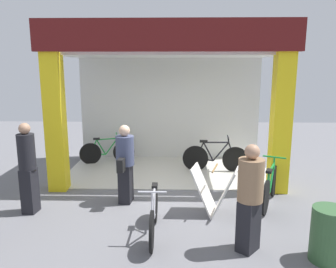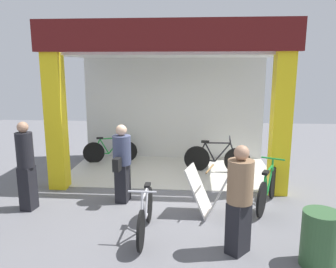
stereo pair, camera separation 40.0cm
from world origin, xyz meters
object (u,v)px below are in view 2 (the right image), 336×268
(pedestrian_1, at_px, (240,198))
(trash_bin, at_px, (320,239))
(bicycle_inside_1, at_px, (110,151))
(sandwich_board_sign, at_px, (209,192))
(bicycle_parked_0, at_px, (268,189))
(pedestrian_0, at_px, (122,162))
(bicycle_parked_1, at_px, (145,214))
(bicycle_inside_0, at_px, (217,158))
(pedestrian_3, at_px, (26,165))

(pedestrian_1, distance_m, trash_bin, 1.21)
(bicycle_inside_1, bearing_deg, pedestrian_1, -55.98)
(sandwich_board_sign, distance_m, trash_bin, 2.10)
(bicycle_inside_1, xyz_separation_m, bicycle_parked_0, (3.86, -2.82, 0.03))
(pedestrian_0, relative_size, pedestrian_1, 0.97)
(bicycle_parked_1, relative_size, pedestrian_1, 0.97)
(bicycle_parked_0, bearing_deg, bicycle_inside_0, 111.90)
(bicycle_inside_0, distance_m, bicycle_parked_1, 3.69)
(bicycle_inside_0, relative_size, sandwich_board_sign, 1.81)
(pedestrian_3, bearing_deg, pedestrian_1, -18.00)
(pedestrian_0, bearing_deg, trash_bin, -32.28)
(bicycle_inside_1, height_order, pedestrian_0, pedestrian_0)
(pedestrian_3, distance_m, trash_bin, 5.19)
(trash_bin, bearing_deg, bicycle_parked_0, 98.22)
(bicycle_parked_1, distance_m, sandwich_board_sign, 1.36)
(bicycle_parked_1, distance_m, pedestrian_0, 1.56)
(bicycle_parked_0, distance_m, pedestrian_3, 4.71)
(pedestrian_1, bearing_deg, bicycle_parked_0, 65.06)
(pedestrian_3, bearing_deg, sandwich_board_sign, 0.07)
(bicycle_parked_0, xyz_separation_m, pedestrian_1, (-0.80, -1.72, 0.49))
(bicycle_inside_0, xyz_separation_m, bicycle_parked_1, (-1.39, -3.42, -0.03))
(pedestrian_0, height_order, pedestrian_3, pedestrian_3)
(bicycle_inside_0, xyz_separation_m, trash_bin, (1.15, -4.11, 0.02))
(bicycle_parked_0, height_order, sandwich_board_sign, bicycle_parked_0)
(trash_bin, bearing_deg, bicycle_inside_1, 130.88)
(pedestrian_0, bearing_deg, bicycle_parked_0, -0.95)
(bicycle_parked_0, relative_size, pedestrian_3, 0.90)
(bicycle_parked_1, bearing_deg, pedestrian_0, 116.51)
(bicycle_parked_1, distance_m, trash_bin, 2.63)
(bicycle_inside_0, height_order, pedestrian_1, pedestrian_1)
(bicycle_inside_1, height_order, pedestrian_1, pedestrian_1)
(bicycle_parked_1, xyz_separation_m, pedestrian_0, (-0.66, 1.33, 0.48))
(pedestrian_1, bearing_deg, trash_bin, -13.14)
(bicycle_inside_0, height_order, pedestrian_0, pedestrian_0)
(bicycle_parked_0, relative_size, bicycle_parked_1, 0.97)
(bicycle_parked_1, bearing_deg, sandwich_board_sign, 37.29)
(bicycle_parked_0, distance_m, sandwich_board_sign, 1.26)
(sandwich_board_sign, relative_size, pedestrian_1, 0.57)
(bicycle_parked_1, relative_size, pedestrian_3, 0.92)
(bicycle_inside_0, height_order, pedestrian_3, pedestrian_3)
(pedestrian_3, bearing_deg, bicycle_parked_1, -18.73)
(bicycle_inside_0, relative_size, trash_bin, 2.15)
(bicycle_inside_0, height_order, sandwich_board_sign, bicycle_inside_0)
(bicycle_parked_1, xyz_separation_m, sandwich_board_sign, (1.08, 0.82, 0.11))
(bicycle_parked_0, bearing_deg, bicycle_parked_1, -150.33)
(sandwich_board_sign, bearing_deg, bicycle_parked_0, 21.47)
(bicycle_parked_1, bearing_deg, bicycle_parked_0, 29.67)
(bicycle_parked_0, xyz_separation_m, sandwich_board_sign, (-1.17, -0.46, 0.09))
(pedestrian_3, bearing_deg, bicycle_inside_1, 76.47)
(bicycle_parked_0, distance_m, trash_bin, 1.99)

